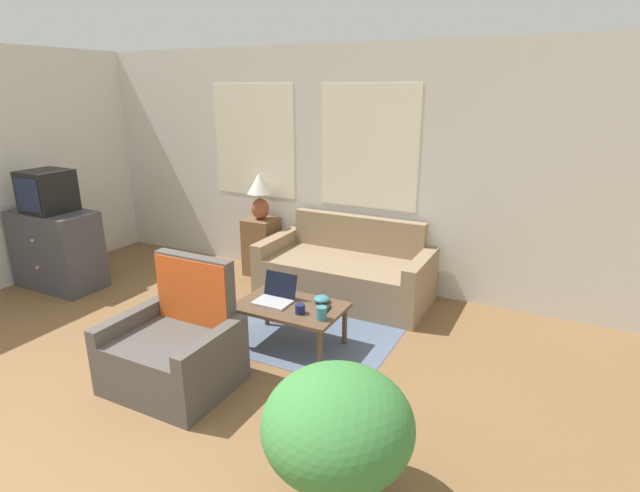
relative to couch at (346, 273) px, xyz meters
The scene contains 15 objects.
wall_back 1.28m from the couch, 143.15° to the left, with size 6.85×0.06×2.60m.
rug 0.69m from the couch, 88.38° to the right, with size 1.63×1.89×0.01m.
couch is the anchor object (origin of this frame).
armchair 2.14m from the couch, 102.41° to the right, with size 0.89×0.73×0.95m.
tv_dresser 3.23m from the couch, 157.96° to the right, with size 0.97×0.53×0.87m.
television 3.33m from the couch, 157.92° to the right, with size 0.45×0.45×0.45m.
side_table 1.20m from the couch, behind, with size 0.36×0.36×0.68m.
table_lamp 1.40m from the couch, behind, with size 0.28×0.28×0.54m.
coffee_table 1.22m from the couch, 89.15° to the right, with size 0.91×0.58×0.39m.
laptop 1.23m from the couch, 96.40° to the right, with size 0.31×0.28×0.23m.
cup_navy 1.34m from the couch, 82.60° to the right, with size 0.08×0.08×0.08m.
cup_yellow 1.40m from the couch, 74.23° to the right, with size 0.09×0.09×0.11m.
snack_bowl 1.08m from the couch, 77.60° to the right, with size 0.14×0.14×0.06m.
tv_remote 1.23m from the couch, 74.11° to the right, with size 0.06×0.15×0.02m.
potted_plant 2.86m from the couch, 66.92° to the right, with size 0.79×0.79×0.81m.
Camera 1 is at (2.61, -0.81, 2.17)m, focal length 28.00 mm.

